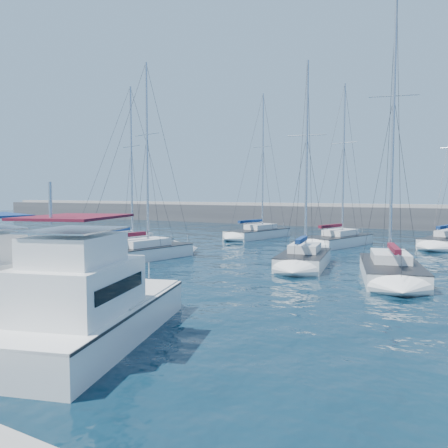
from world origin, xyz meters
The scene contains 9 objects.
ground centered at (0.00, 0.00, 0.00)m, with size 220.00×220.00×0.00m, color black.
breakwater centered at (0.00, 52.00, 1.05)m, with size 160.00×6.00×4.45m.
motor_yacht_stbd_inner centered at (0.03, -4.55, 1.13)m, with size 5.77×9.33×4.69m.
sailboat_mid_a centered at (-14.71, 13.51, 0.52)m, with size 5.50×8.81×14.39m.
sailboat_mid_b centered at (-10.63, 10.66, 0.52)m, with size 4.67×8.90×15.10m.
sailboat_mid_c centered at (1.27, 13.50, 0.54)m, with size 3.99×6.89×14.26m.
sailboat_mid_d centered at (7.08, 11.90, 0.55)m, with size 5.00×8.38×17.15m.
sailboat_back_a centered at (-9.51, 29.56, 0.54)m, with size 4.92×8.85×16.40m.
sailboat_back_b centered at (0.18, 26.71, 0.53)m, with size 5.27×8.62×15.70m.
Camera 1 is at (10.82, -14.82, 4.97)m, focal length 35.00 mm.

